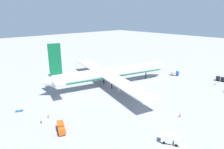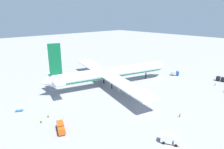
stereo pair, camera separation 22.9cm
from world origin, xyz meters
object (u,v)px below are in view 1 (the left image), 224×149
object	(u,v)px
traffic_cone_2	(109,62)
service_truck_1	(222,79)
traffic_cone_0	(64,118)
service_truck_4	(175,73)
baggage_cart_0	(19,111)
ground_worker_0	(48,116)
service_truck_3	(170,139)
airliner	(110,73)
service_truck_0	(61,127)
ground_worker_3	(41,121)
ground_worker_1	(215,84)
ground_worker_2	(180,115)
traffic_cone_1	(153,70)

from	to	relation	value
traffic_cone_2	service_truck_1	bearing A→B (deg)	-78.10
traffic_cone_0	service_truck_4	bearing A→B (deg)	0.98
baggage_cart_0	ground_worker_0	bearing A→B (deg)	-62.93
service_truck_3	baggage_cart_0	bearing A→B (deg)	117.13
baggage_cart_0	traffic_cone_0	size ratio (longest dim) A/B	6.13
traffic_cone_0	baggage_cart_0	bearing A→B (deg)	121.30
airliner	baggage_cart_0	size ratio (longest dim) A/B	23.42
service_truck_0	service_truck_4	distance (m)	89.00
service_truck_0	ground_worker_3	bearing A→B (deg)	105.77
ground_worker_0	traffic_cone_2	distance (m)	96.59
baggage_cart_0	ground_worker_1	bearing A→B (deg)	-24.31
service_truck_1	traffic_cone_2	size ratio (longest dim) A/B	12.98
service_truck_3	traffic_cone_2	bearing A→B (deg)	58.48
service_truck_3	ground_worker_2	xyz separation A→B (m)	(17.77, 6.39, -0.78)
service_truck_1	traffic_cone_2	bearing A→B (deg)	101.90
service_truck_3	ground_worker_1	size ratio (longest dim) A/B	3.48
baggage_cart_0	ground_worker_3	bearing A→B (deg)	-79.08
ground_worker_1	traffic_cone_0	world-z (taller)	ground_worker_1
baggage_cart_0	traffic_cone_0	world-z (taller)	traffic_cone_0
ground_worker_0	traffic_cone_0	world-z (taller)	ground_worker_0
service_truck_1	ground_worker_3	xyz separation A→B (m)	(-101.21, 27.33, -0.70)
ground_worker_0	traffic_cone_2	xyz separation A→B (m)	(79.70, 54.56, -0.56)
traffic_cone_1	traffic_cone_2	distance (m)	41.67
service_truck_0	ground_worker_1	bearing A→B (deg)	-10.96
service_truck_1	service_truck_4	bearing A→B (deg)	110.62
airliner	ground_worker_3	distance (m)	49.14
traffic_cone_1	ground_worker_2	bearing A→B (deg)	-135.00
service_truck_1	ground_worker_1	bearing A→B (deg)	178.52
ground_worker_3	traffic_cone_0	bearing A→B (deg)	-18.33
service_truck_4	ground_worker_2	bearing A→B (deg)	-147.32
traffic_cone_0	ground_worker_0	bearing A→B (deg)	131.18
airliner	service_truck_1	xyz separation A→B (m)	(54.38, -40.82, -5.69)
ground_worker_2	traffic_cone_2	xyz separation A→B (m)	(40.88, 89.22, -0.62)
service_truck_4	ground_worker_3	size ratio (longest dim) A/B	3.02
ground_worker_2	ground_worker_3	world-z (taller)	ground_worker_2
ground_worker_1	service_truck_1	bearing A→B (deg)	-1.48
traffic_cone_1	service_truck_4	bearing A→B (deg)	-88.12
service_truck_0	baggage_cart_0	world-z (taller)	service_truck_0
service_truck_3	ground_worker_3	xyz separation A→B (m)	(-24.84, 38.90, -0.82)
service_truck_0	airliner	bearing A→B (deg)	28.08
ground_worker_1	baggage_cart_0	bearing A→B (deg)	155.69
service_truck_0	traffic_cone_1	xyz separation A→B (m)	(88.01, 25.68, -1.29)
airliner	ground_worker_0	distance (m)	44.96
service_truck_0	traffic_cone_0	bearing A→B (deg)	54.83
service_truck_0	baggage_cart_0	distance (m)	26.05
airliner	service_truck_0	size ratio (longest dim) A/B	11.60
ground_worker_3	traffic_cone_1	bearing A→B (deg)	9.81
airliner	ground_worker_2	xyz separation A→B (m)	(-4.21, -45.99, -6.34)
airliner	service_truck_3	xyz separation A→B (m)	(-21.98, -52.38, -5.57)
service_truck_4	service_truck_3	bearing A→B (deg)	-150.48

